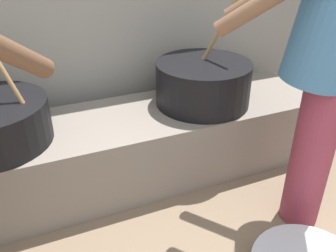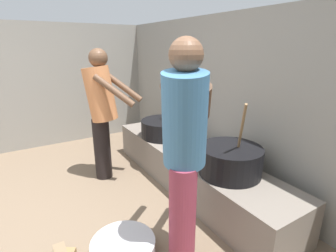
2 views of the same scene
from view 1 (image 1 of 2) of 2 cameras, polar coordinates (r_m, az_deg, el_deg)
name	(u,v)px [view 1 (image 1 of 2)]	position (r m, az deg, el deg)	size (l,w,h in m)	color
block_enclosure_rear	(126,5)	(2.46, -6.70, 18.62)	(5.52, 0.20, 1.92)	gray
hearth_ledge	(112,152)	(2.19, -8.98, -4.05)	(2.68, 0.60, 0.43)	slate
cooking_pot_main	(203,83)	(2.22, 5.61, 6.85)	(0.58, 0.58, 0.72)	black
cook_in_blue_shirt	(328,50)	(1.71, 24.14, 11.01)	(0.72, 0.68, 1.64)	#8C3347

